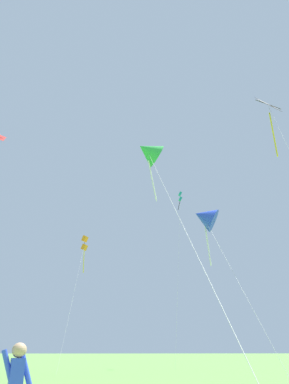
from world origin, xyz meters
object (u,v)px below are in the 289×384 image
kite_blue_delta (205,217)px  kite_orange_box (84,244)px  kite_black_large (271,118)px  kite_teal_box (180,198)px  kite_green_small (148,152)px

kite_blue_delta → kite_orange_box: bearing=116.7°
kite_black_large → kite_teal_box: bearing=96.2°
kite_black_large → kite_orange_box: (-13.27, 19.61, -3.06)m
kite_green_small → kite_blue_delta: size_ratio=1.03×
kite_black_large → kite_blue_delta: size_ratio=1.71×
kite_teal_box → kite_green_small: (-5.55, -28.40, -9.35)m
kite_black_large → kite_blue_delta: 7.56m
kite_teal_box → kite_black_large: (2.46, -22.72, -3.61)m
kite_teal_box → kite_orange_box: size_ratio=1.51×
kite_teal_box → kite_green_small: 30.41m
kite_orange_box → kite_black_large: bearing=-55.9°
kite_teal_box → kite_green_small: bearing=-101.1°
kite_green_small → kite_black_large: bearing=35.3°
kite_blue_delta → kite_teal_box: bearing=85.2°
kite_green_small → kite_teal_box: bearing=78.9°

